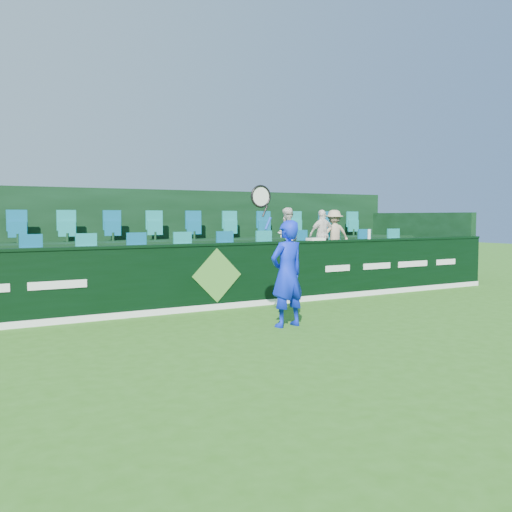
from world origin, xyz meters
TOP-DOWN VIEW (x-y plane):
  - ground at (0.00, 0.00)m, footprint 60.00×60.00m
  - sponsor_hoarding at (0.00, 4.00)m, footprint 16.00×0.25m
  - stand_tier_front at (0.00, 5.10)m, footprint 16.00×2.00m
  - stand_tier_back at (0.00, 7.00)m, footprint 16.00×1.80m
  - stand_rear at (0.00, 7.44)m, footprint 16.00×4.10m
  - seat_row_front at (0.00, 5.50)m, footprint 13.50×0.50m
  - seat_row_back at (0.00, 7.30)m, footprint 13.50×0.50m
  - tennis_player at (0.24, 1.71)m, footprint 1.19×0.51m
  - spectator_left at (2.51, 5.12)m, footprint 0.77×0.69m
  - spectator_middle at (3.60, 5.12)m, footprint 0.77×0.38m
  - spectator_right at (3.96, 5.12)m, footprint 0.90×0.64m
  - towel at (2.55, 4.00)m, footprint 0.38×0.25m
  - drinks_bottle at (4.14, 4.00)m, footprint 0.07×0.07m

SIDE VIEW (x-z plane):
  - ground at x=0.00m, z-range 0.00..0.00m
  - stand_tier_front at x=0.00m, z-range 0.00..0.80m
  - stand_tier_back at x=0.00m, z-range 0.00..1.30m
  - sponsor_hoarding at x=0.00m, z-range 0.00..1.35m
  - tennis_player at x=0.24m, z-range -0.31..2.16m
  - seat_row_front at x=0.00m, z-range 0.80..1.40m
  - stand_rear at x=0.00m, z-range -0.08..2.52m
  - towel at x=2.55m, z-range 1.35..1.41m
  - spectator_right at x=3.96m, z-range 0.80..2.05m
  - spectator_middle at x=3.60m, z-range 0.80..2.06m
  - spectator_left at x=2.51m, z-range 0.80..2.10m
  - drinks_bottle at x=4.14m, z-range 1.35..1.58m
  - seat_row_back at x=0.00m, z-range 1.30..1.90m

